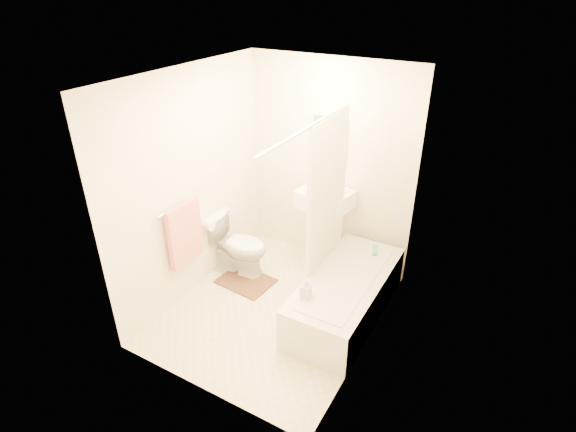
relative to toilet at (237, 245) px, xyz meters
The scene contains 17 objects.
floor 0.91m from the toilet, 26.63° to the right, with size 2.40×2.40×0.00m, color beige.
ceiling 2.21m from the toilet, 26.63° to the right, with size 2.40×2.40×0.00m, color white.
wall_back 1.40m from the toilet, 47.69° to the left, with size 2.00×0.02×2.40m, color beige.
wall_left 0.96m from the toilet, 123.61° to the right, with size 0.02×2.40×2.40m, color beige.
wall_right 1.98m from the toilet, 12.13° to the right, with size 0.02×2.40×2.40m, color beige.
mirror 1.59m from the toilet, 46.99° to the left, with size 0.40×0.03×0.55m, color white.
curtain_rod 1.97m from the toilet, 14.73° to the right, with size 0.03×0.03×1.70m, color silver.
shower_curtain 1.36m from the toilet, ahead, with size 0.04×0.80×1.55m, color silver.
towel_bar 0.99m from the toilet, 108.54° to the right, with size 0.02×0.02×0.60m, color silver.
towel 0.78m from the toilet, 106.04° to the right, with size 0.06×0.45×0.66m, color #CC7266.
toilet_paper 0.46m from the toilet, 125.10° to the right, with size 0.12×0.12×0.11m, color white.
toilet is the anchor object (origin of this frame).
sink 1.04m from the toilet, 36.26° to the left, with size 0.56×0.44×1.09m, color white, non-canonical shape.
bathtub 1.41m from the toilet, ahead, with size 0.70×1.60×0.45m, color silver, non-canonical shape.
bath_mat 0.43m from the toilet, 35.88° to the right, with size 0.60×0.45×0.02m, color #512D1E.
soap_bottle 1.32m from the toilet, 25.15° to the right, with size 0.10×0.10×0.21m, color white.
scrub_brush 1.57m from the toilet, 18.87° to the left, with size 0.06×0.19×0.04m, color #47B176.
Camera 1 is at (1.94, -3.16, 3.13)m, focal length 28.00 mm.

